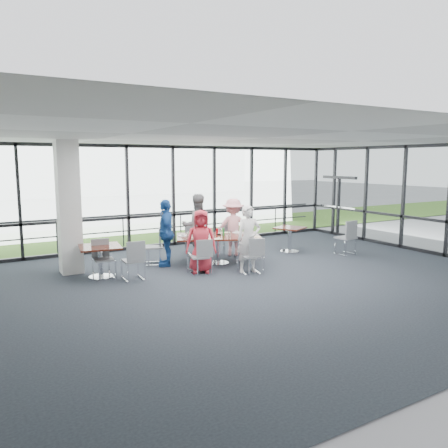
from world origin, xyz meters
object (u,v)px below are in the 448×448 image
chair_main_nl (200,257)px  chair_spare_lb (104,259)px  diner_far_left (197,226)px  diner_end (166,233)px  main_table (218,240)px  diner_near_right (249,239)px  chair_main_fl (196,240)px  chair_main_end (154,247)px  side_table_left (100,251)px  diner_near_left (201,241)px  structural_column (69,207)px  side_table_right (290,232)px  chair_main_fr (236,240)px  chair_spare_r (346,238)px  chair_main_nr (251,256)px  chair_spare_la (133,261)px  diner_far_right (233,227)px

chair_main_nl → chair_spare_lb: 2.24m
diner_far_left → diner_end: 1.29m
main_table → diner_near_right: (0.19, -1.16, 0.18)m
chair_main_fl → chair_main_end: (-1.48, -0.51, 0.02)m
side_table_left → main_table: bearing=-2.8°
diner_near_left → chair_main_nl: size_ratio=1.84×
main_table → chair_main_fl: size_ratio=2.84×
diner_end → structural_column: bearing=-79.7°
side_table_right → chair_spare_lb: (-5.60, -0.16, -0.18)m
diner_end → chair_main_fr: bearing=117.3°
chair_main_end → chair_spare_lb: size_ratio=1.05×
side_table_left → side_table_right: bearing=0.8°
diner_end → chair_main_fl: size_ratio=1.99×
diner_near_right → chair_main_fr: (0.78, 1.83, -0.37)m
diner_near_left → chair_main_nl: 0.39m
chair_main_fl → chair_main_fr: bearing=161.3°
structural_column → chair_spare_lb: (0.56, -0.91, -1.16)m
diner_near_right → diner_far_left: 2.21m
side_table_right → chair_spare_r: (1.17, -1.11, -0.12)m
chair_main_fl → diner_near_right: bearing=107.6°
structural_column → diner_far_left: bearing=0.8°
chair_main_nr → chair_main_end: (-1.68, 2.05, 0.03)m
diner_end → chair_spare_la: bearing=-30.2°
diner_end → chair_main_end: size_ratio=1.89×
diner_near_right → diner_far_left: bearing=112.0°
diner_far_right → side_table_left: bearing=34.9°
diner_near_left → chair_main_nl: bearing=-103.2°
diner_near_right → chair_spare_lb: (-3.21, 1.23, -0.39)m
diner_near_left → diner_far_right: (1.69, 1.26, 0.06)m
chair_main_end → chair_main_nl: bearing=41.9°
chair_main_nr → structural_column: bearing=165.9°
diner_end → chair_main_nr: (1.45, -1.77, -0.44)m
main_table → diner_end: size_ratio=1.43×
diner_far_right → chair_spare_r: (2.88, -1.56, -0.33)m
chair_main_end → chair_spare_lb: bearing=-44.5°
side_table_right → diner_end: diner_end is taller
diner_near_right → chair_main_nl: size_ratio=1.97×
main_table → side_table_right: size_ratio=2.41×
structural_column → diner_far_left: 3.53m
chair_main_fr → chair_main_end: chair_main_end is taller
diner_end → chair_spare_lb: 1.84m
main_table → chair_main_fl: 1.29m
side_table_left → diner_end: (1.80, 0.33, 0.22)m
diner_near_left → chair_main_nl: diner_near_left is taller
diner_far_right → chair_spare_la: size_ratio=1.83×
diner_far_left → chair_spare_la: diner_far_left is taller
main_table → diner_near_right: 1.19m
diner_near_left → diner_far_right: bearing=61.9°
diner_end → diner_near_left: bearing=45.9°
diner_far_right → main_table: bearing=65.1°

